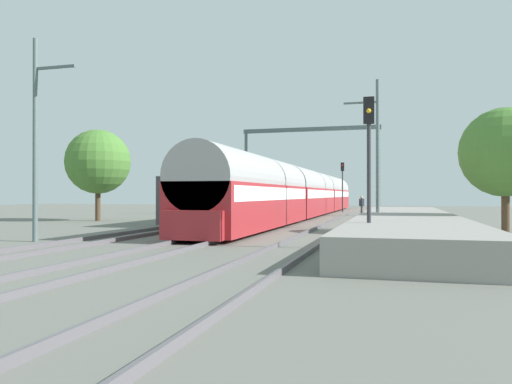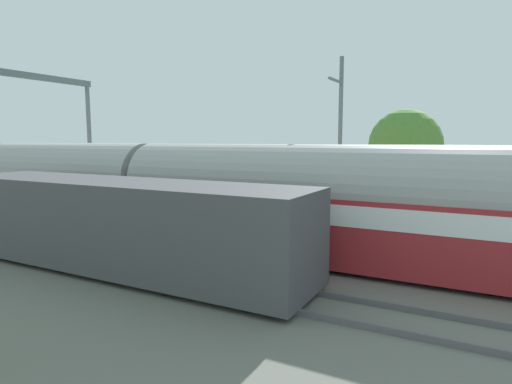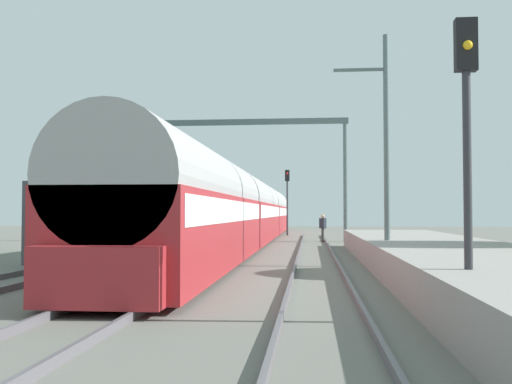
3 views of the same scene
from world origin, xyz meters
TOP-DOWN VIEW (x-y plane):
  - ground at (0.00, 0.00)m, footprint 120.00×120.00m
  - track_far_west at (-3.98, 0.00)m, footprint 1.52×60.00m
  - track_west at (0.00, 0.00)m, footprint 1.52×60.00m
  - track_east at (3.98, 0.00)m, footprint 1.52×60.00m
  - platform at (7.80, 2.00)m, footprint 4.40×28.00m
  - passenger_train at (0.00, 18.43)m, footprint 2.93×49.20m
  - freight_car at (-3.98, 8.00)m, footprint 2.80×13.00m
  - person_crossing at (4.53, 20.28)m, footprint 0.45×0.45m
  - railway_signal_near at (6.40, -6.02)m, footprint 0.36×0.30m
  - railway_signal_far at (1.92, 30.16)m, footprint 0.36×0.30m
  - catenary_gantry at (0.00, 20.63)m, footprint 12.36×0.28m
  - catenary_pole_east_mid at (6.33, 4.03)m, footprint 1.90×0.20m

SIDE VIEW (x-z plane):
  - ground at x=0.00m, z-range 0.00..0.00m
  - track_far_west at x=-3.98m, z-range 0.00..0.16m
  - track_west at x=0.00m, z-range 0.00..0.16m
  - track_east at x=3.98m, z-range 0.00..0.16m
  - platform at x=7.80m, z-range 0.00..0.90m
  - person_crossing at x=4.53m, z-range 0.16..1.89m
  - freight_car at x=-3.98m, z-range 0.12..2.82m
  - passenger_train at x=0.00m, z-range 0.06..3.88m
  - railway_signal_near at x=6.40m, z-range 0.71..5.86m
  - railway_signal_far at x=1.92m, z-range 0.73..5.99m
  - catenary_pole_east_mid at x=6.33m, z-range 0.15..8.15m
  - catenary_gantry at x=0.00m, z-range 1.69..9.55m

